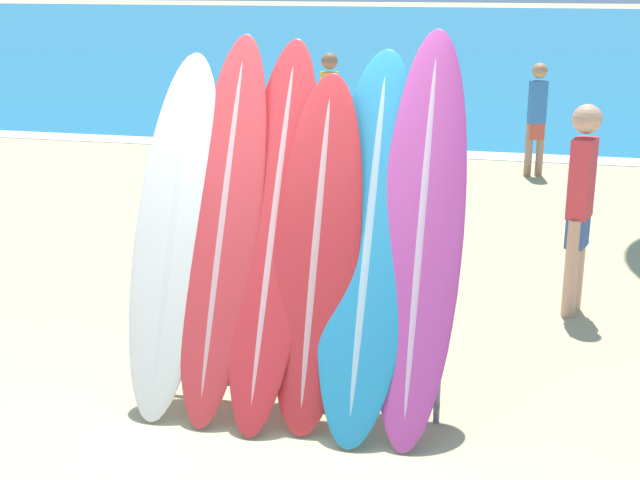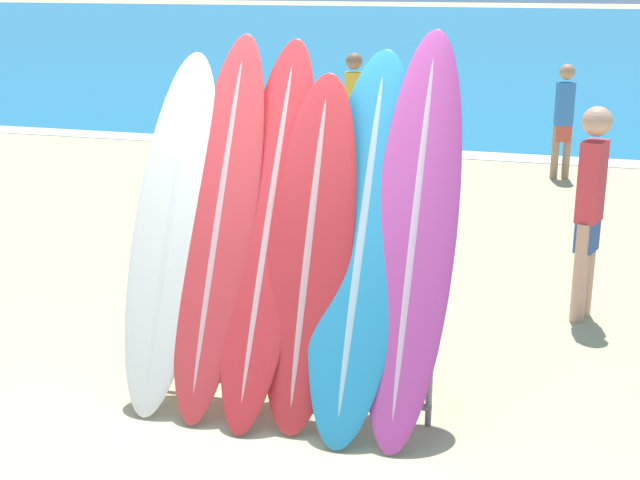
# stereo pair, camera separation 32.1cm
# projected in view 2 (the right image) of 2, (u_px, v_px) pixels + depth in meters

# --- Properties ---
(ground_plane) EXTENTS (160.00, 160.00, 0.00)m
(ground_plane) POSITION_uv_depth(u_px,v_px,m) (209.00, 424.00, 5.47)
(ground_plane) COLOR tan
(ocean_water) EXTENTS (120.00, 60.00, 0.01)m
(ocean_water) POSITION_uv_depth(u_px,v_px,m) (542.00, 33.00, 40.46)
(ocean_water) COLOR teal
(ocean_water) RESTS_ON ground_plane
(surfboard_rack) EXTENTS (1.89, 0.04, 0.86)m
(surfboard_rack) POSITION_uv_depth(u_px,v_px,m) (284.00, 339.00, 5.56)
(surfboard_rack) COLOR slate
(surfboard_rack) RESTS_ON ground_plane
(surfboard_slot_0) EXTENTS (0.53, 1.10, 2.17)m
(surfboard_slot_0) POSITION_uv_depth(u_px,v_px,m) (171.00, 230.00, 5.67)
(surfboard_slot_0) COLOR silver
(surfboard_slot_0) RESTS_ON ground_plane
(surfboard_slot_1) EXTENTS (0.48, 1.19, 2.29)m
(surfboard_slot_1) POSITION_uv_depth(u_px,v_px,m) (219.00, 223.00, 5.59)
(surfboard_slot_1) COLOR red
(surfboard_slot_1) RESTS_ON ground_plane
(surfboard_slot_2) EXTENTS (0.49, 1.26, 2.26)m
(surfboard_slot_2) POSITION_uv_depth(u_px,v_px,m) (268.00, 229.00, 5.52)
(surfboard_slot_2) COLOR red
(surfboard_slot_2) RESTS_ON ground_plane
(surfboard_slot_3) EXTENTS (0.54, 0.94, 2.08)m
(surfboard_slot_3) POSITION_uv_depth(u_px,v_px,m) (310.00, 251.00, 5.40)
(surfboard_slot_3) COLOR red
(surfboard_slot_3) RESTS_ON ground_plane
(surfboard_slot_4) EXTENTS (0.58, 1.23, 2.21)m
(surfboard_slot_4) POSITION_uv_depth(u_px,v_px,m) (362.00, 241.00, 5.35)
(surfboard_slot_4) COLOR teal
(surfboard_slot_4) RESTS_ON ground_plane
(surfboard_slot_5) EXTENTS (0.51, 1.20, 2.34)m
(surfboard_slot_5) POSITION_uv_depth(u_px,v_px,m) (414.00, 234.00, 5.27)
(surfboard_slot_5) COLOR #B23D8E
(surfboard_slot_5) RESTS_ON ground_plane
(person_near_water) EXTENTS (0.23, 0.28, 1.70)m
(person_near_water) POSITION_uv_depth(u_px,v_px,m) (590.00, 206.00, 6.88)
(person_near_water) COLOR tan
(person_near_water) RESTS_ON ground_plane
(person_mid_beach) EXTENTS (0.28, 0.22, 1.64)m
(person_mid_beach) POSITION_uv_depth(u_px,v_px,m) (354.00, 109.00, 11.93)
(person_mid_beach) COLOR #846047
(person_mid_beach) RESTS_ON ground_plane
(person_far_left) EXTENTS (0.25, 0.20, 1.52)m
(person_far_left) POSITION_uv_depth(u_px,v_px,m) (564.00, 117.00, 11.73)
(person_far_left) COLOR #A87A5B
(person_far_left) RESTS_ON ground_plane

